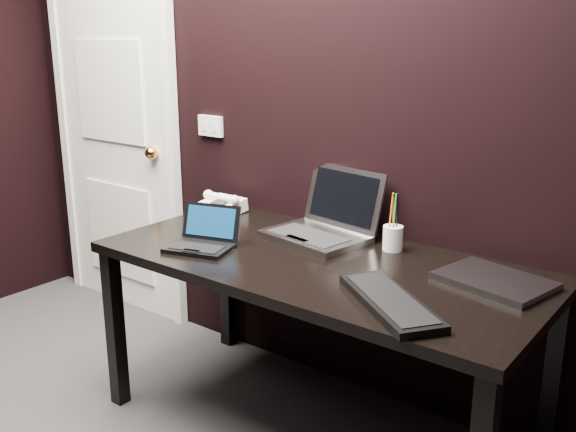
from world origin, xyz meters
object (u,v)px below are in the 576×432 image
Objects in this scene: door at (115,128)px; ext_keyboard at (390,302)px; netbook at (203,240)px; desk at (318,278)px; silver_laptop at (323,226)px; desk_phone at (222,204)px; mobile_phone at (193,218)px; pen_cup at (393,237)px; closed_laptop at (495,281)px.

ext_keyboard is (2.08, -0.59, -0.29)m from door.
ext_keyboard is (0.86, -0.05, -0.02)m from netbook.
silver_laptop is at bearing 120.85° from desk.
desk_phone is (0.92, -0.12, -0.27)m from door.
desk_phone is at bearing 99.66° from mobile_phone.
pen_cup reaches higher than netbook.
pen_cup is at bearing 56.34° from desk.
desk_phone reaches higher than closed_laptop.
door is 1.54m from silver_laptop.
pen_cup is (-0.45, 0.10, 0.04)m from closed_laptop.
netbook is at bearing -55.50° from desk_phone.
desk is at bearing -1.75° from mobile_phone.
silver_laptop is 2.07× the size of desk_phone.
closed_laptop is at bearing -4.26° from desk_phone.
desk is 0.65m from closed_laptop.
door is at bearing 164.02° from ext_keyboard.
mobile_phone is (-1.12, 0.24, 0.02)m from ext_keyboard.
netbook is 0.52m from desk_phone.
silver_laptop is 0.59m from mobile_phone.
door is 4.74× the size of silver_laptop.
door is 1.36m from netbook.
netbook is (-0.43, -0.17, 0.11)m from desk.
netbook reaches higher than closed_laptop.
netbook is 0.64× the size of ext_keyboard.
pen_cup is at bearing 15.50° from mobile_phone.
pen_cup is at bearing 6.84° from silver_laptop.
silver_laptop is 0.31m from pen_cup.
mobile_phone reaches higher than desk.
mobile_phone is (-0.69, 0.02, 0.11)m from desk.
silver_laptop is (1.52, -0.15, -0.25)m from door.
desk_phone is at bearing 157.66° from ext_keyboard.
netbook reaches higher than mobile_phone.
ext_keyboard is at bearing -38.33° from silver_laptop.
mobile_phone is 0.90m from pen_cup.
ext_keyboard is 2.16× the size of desk_phone.
silver_laptop reaches higher than desk.
door reaches higher than closed_laptop.
ext_keyboard is at bearing -27.19° from desk.
silver_laptop is 0.96× the size of ext_keyboard.
netbook is 1.37× the size of desk_phone.
desk is 7.41× the size of pen_cup.
silver_laptop is at bearing 52.87° from netbook.
netbook is 1.10m from closed_laptop.
silver_laptop is at bearing 141.67° from ext_keyboard.
mobile_phone is 0.40× the size of pen_cup.
pen_cup reaches higher than ext_keyboard.
netbook is 3.28× the size of mobile_phone.
closed_laptop is (0.19, 0.37, -0.00)m from ext_keyboard.
pen_cup is at bearing 166.79° from closed_laptop.
netbook is 1.30× the size of pen_cup.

